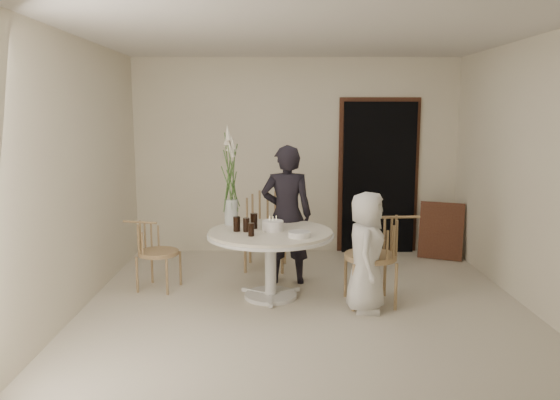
{
  "coord_description": "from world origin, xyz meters",
  "views": [
    {
      "loc": [
        -0.31,
        -5.35,
        1.96
      ],
      "look_at": [
        -0.25,
        0.3,
        1.05
      ],
      "focal_mm": 35.0,
      "sensor_mm": 36.0,
      "label": 1
    }
  ],
  "objects_px": {
    "chair_left": "(149,245)",
    "boy": "(366,252)",
    "table": "(271,241)",
    "girl": "(287,215)",
    "chair_far": "(267,216)",
    "flower_vase": "(231,180)",
    "chair_right": "(383,247)",
    "birthday_cake": "(273,226)"
  },
  "relations": [
    {
      "from": "chair_left",
      "to": "girl",
      "type": "bearing_deg",
      "value": -68.02
    },
    {
      "from": "girl",
      "to": "chair_far",
      "type": "bearing_deg",
      "value": -69.69
    },
    {
      "from": "flower_vase",
      "to": "table",
      "type": "bearing_deg",
      "value": -37.36
    },
    {
      "from": "chair_right",
      "to": "flower_vase",
      "type": "xyz_separation_m",
      "value": [
        -1.59,
        0.52,
        0.62
      ]
    },
    {
      "from": "table",
      "to": "chair_far",
      "type": "xyz_separation_m",
      "value": [
        -0.06,
        1.25,
        0.03
      ]
    },
    {
      "from": "table",
      "to": "flower_vase",
      "type": "bearing_deg",
      "value": 142.64
    },
    {
      "from": "chair_right",
      "to": "flower_vase",
      "type": "height_order",
      "value": "flower_vase"
    },
    {
      "from": "table",
      "to": "chair_left",
      "type": "bearing_deg",
      "value": 166.37
    },
    {
      "from": "chair_far",
      "to": "birthday_cake",
      "type": "xyz_separation_m",
      "value": [
        0.08,
        -1.25,
        0.14
      ]
    },
    {
      "from": "chair_far",
      "to": "table",
      "type": "bearing_deg",
      "value": -82.38
    },
    {
      "from": "girl",
      "to": "chair_left",
      "type": "bearing_deg",
      "value": 9.5
    },
    {
      "from": "chair_left",
      "to": "birthday_cake",
      "type": "bearing_deg",
      "value": -89.23
    },
    {
      "from": "table",
      "to": "flower_vase",
      "type": "distance_m",
      "value": 0.82
    },
    {
      "from": "chair_far",
      "to": "flower_vase",
      "type": "height_order",
      "value": "flower_vase"
    },
    {
      "from": "chair_right",
      "to": "flower_vase",
      "type": "distance_m",
      "value": 1.79
    },
    {
      "from": "chair_far",
      "to": "boy",
      "type": "relative_size",
      "value": 0.83
    },
    {
      "from": "table",
      "to": "girl",
      "type": "relative_size",
      "value": 0.83
    },
    {
      "from": "chair_right",
      "to": "chair_left",
      "type": "distance_m",
      "value": 2.56
    },
    {
      "from": "chair_left",
      "to": "boy",
      "type": "xyz_separation_m",
      "value": [
        2.3,
        -0.73,
        0.1
      ]
    },
    {
      "from": "boy",
      "to": "chair_left",
      "type": "bearing_deg",
      "value": 84.1
    },
    {
      "from": "chair_left",
      "to": "table",
      "type": "bearing_deg",
      "value": -89.35
    },
    {
      "from": "chair_left",
      "to": "boy",
      "type": "relative_size",
      "value": 0.64
    },
    {
      "from": "chair_far",
      "to": "chair_left",
      "type": "distance_m",
      "value": 1.6
    },
    {
      "from": "table",
      "to": "chair_far",
      "type": "bearing_deg",
      "value": 92.65
    },
    {
      "from": "table",
      "to": "girl",
      "type": "xyz_separation_m",
      "value": [
        0.18,
        0.54,
        0.18
      ]
    },
    {
      "from": "chair_right",
      "to": "birthday_cake",
      "type": "relative_size",
      "value": 4.18
    },
    {
      "from": "table",
      "to": "chair_right",
      "type": "bearing_deg",
      "value": -9.25
    },
    {
      "from": "girl",
      "to": "table",
      "type": "bearing_deg",
      "value": 73.07
    },
    {
      "from": "chair_right",
      "to": "chair_left",
      "type": "xyz_separation_m",
      "value": [
        -2.51,
        0.52,
        -0.1
      ]
    },
    {
      "from": "table",
      "to": "boy",
      "type": "height_order",
      "value": "boy"
    },
    {
      "from": "girl",
      "to": "boy",
      "type": "xyz_separation_m",
      "value": [
        0.76,
        -0.93,
        -0.2
      ]
    },
    {
      "from": "chair_far",
      "to": "chair_right",
      "type": "relative_size",
      "value": 1.07
    },
    {
      "from": "table",
      "to": "chair_far",
      "type": "distance_m",
      "value": 1.25
    },
    {
      "from": "chair_left",
      "to": "flower_vase",
      "type": "distance_m",
      "value": 1.17
    },
    {
      "from": "girl",
      "to": "boy",
      "type": "relative_size",
      "value": 1.33
    },
    {
      "from": "girl",
      "to": "flower_vase",
      "type": "relative_size",
      "value": 1.45
    },
    {
      "from": "chair_right",
      "to": "chair_left",
      "type": "bearing_deg",
      "value": -104.87
    },
    {
      "from": "chair_far",
      "to": "birthday_cake",
      "type": "relative_size",
      "value": 4.48
    },
    {
      "from": "chair_right",
      "to": "boy",
      "type": "relative_size",
      "value": 0.77
    },
    {
      "from": "chair_right",
      "to": "birthday_cake",
      "type": "xyz_separation_m",
      "value": [
        -1.13,
        0.18,
        0.18
      ]
    },
    {
      "from": "girl",
      "to": "boy",
      "type": "bearing_deg",
      "value": 131.01
    },
    {
      "from": "boy",
      "to": "flower_vase",
      "type": "distance_m",
      "value": 1.68
    }
  ]
}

